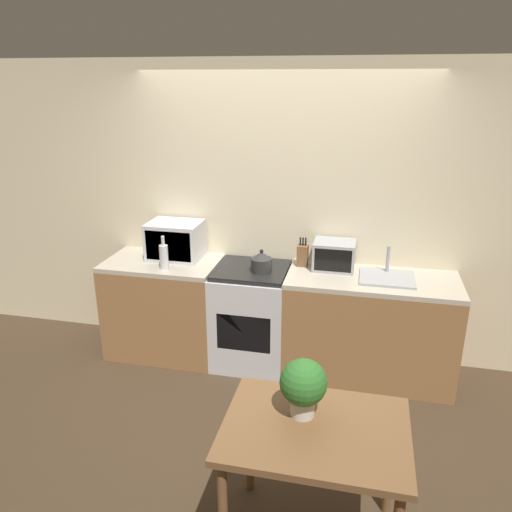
{
  "coord_description": "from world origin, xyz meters",
  "views": [
    {
      "loc": [
        0.72,
        -3.01,
        2.44
      ],
      "look_at": [
        -0.13,
        0.77,
        1.05
      ],
      "focal_mm": 35.0,
      "sensor_mm": 36.0,
      "label": 1
    }
  ],
  "objects": [
    {
      "name": "bottle",
      "position": [
        -0.92,
        0.69,
        1.01
      ],
      "size": [
        0.07,
        0.07,
        0.29
      ],
      "color": "silver",
      "rests_on": "counter_left_run"
    },
    {
      "name": "ground_plane",
      "position": [
        0.0,
        0.0,
        0.0
      ],
      "size": [
        16.0,
        16.0,
        0.0
      ],
      "primitive_type": "plane",
      "color": "#3D2D1E"
    },
    {
      "name": "knife_block",
      "position": [
        0.22,
        1.03,
        0.99
      ],
      "size": [
        0.09,
        0.09,
        0.25
      ],
      "color": "brown",
      "rests_on": "counter_right_run"
    },
    {
      "name": "sink_basin",
      "position": [
        0.93,
        0.87,
        0.92
      ],
      "size": [
        0.44,
        0.37,
        0.24
      ],
      "color": "#999BA0",
      "rests_on": "counter_right_run"
    },
    {
      "name": "microwave",
      "position": [
        -0.92,
        0.97,
        1.07
      ],
      "size": [
        0.47,
        0.36,
        0.33
      ],
      "color": "silver",
      "rests_on": "counter_left_run"
    },
    {
      "name": "dining_table",
      "position": [
        0.55,
        -0.9,
        0.66
      ],
      "size": [
        0.95,
        0.71,
        0.76
      ],
      "color": "brown",
      "rests_on": "ground_plane"
    },
    {
      "name": "potted_plant",
      "position": [
        0.47,
        -0.81,
        0.94
      ],
      "size": [
        0.25,
        0.25,
        0.32
      ],
      "color": "beige",
      "rests_on": "dining_table"
    },
    {
      "name": "counter_left_run",
      "position": [
        -1.02,
        0.87,
        0.45
      ],
      "size": [
        1.0,
        0.62,
        0.9
      ],
      "color": "olive",
      "rests_on": "ground_plane"
    },
    {
      "name": "kettle",
      "position": [
        -0.1,
        0.81,
        0.98
      ],
      "size": [
        0.18,
        0.18,
        0.2
      ],
      "color": "#2D2D2D",
      "rests_on": "stove_range"
    },
    {
      "name": "wall_back",
      "position": [
        0.0,
        1.21,
        1.3
      ],
      "size": [
        10.0,
        0.06,
        2.6
      ],
      "color": "beige",
      "rests_on": "ground_plane"
    },
    {
      "name": "toaster_oven",
      "position": [
        0.49,
        1.01,
        1.02
      ],
      "size": [
        0.35,
        0.28,
        0.24
      ],
      "color": "#999BA0",
      "rests_on": "counter_right_run"
    },
    {
      "name": "counter_right_run",
      "position": [
        0.82,
        0.87,
        0.45
      ],
      "size": [
        1.39,
        0.62,
        0.9
      ],
      "color": "olive",
      "rests_on": "ground_plane"
    },
    {
      "name": "stove_range",
      "position": [
        -0.2,
        0.87,
        0.45
      ],
      "size": [
        0.64,
        0.62,
        0.9
      ],
      "color": "silver",
      "rests_on": "ground_plane"
    }
  ]
}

